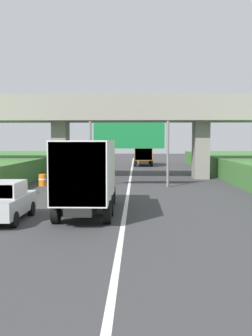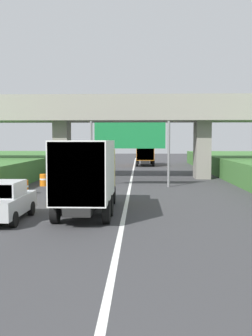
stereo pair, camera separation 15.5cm
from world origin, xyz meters
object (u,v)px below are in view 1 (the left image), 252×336
Objects in this scene: car_blue at (95,159)px; construction_barrel_3 at (0,198)px; truck_orange at (143,151)px; car_silver at (4,201)px; truck_yellow at (88,173)px; construction_barrel_4 at (23,187)px; overhead_highway_sign at (129,139)px; construction_barrel_5 at (42,180)px.

car_blue reaches higher than construction_barrel_3.
truck_orange reaches higher than car_silver.
truck_yellow is 1.78× the size of car_blue.
truck_yellow is at bearing 28.90° from car_silver.
truck_orange is 1.78× the size of car_silver.
construction_barrel_4 is at bearing -105.53° from truck_orange.
construction_barrel_4 is (-8.12, -29.20, -1.47)m from truck_orange.
car_blue is at bearing 86.72° from construction_barrel_4.
car_blue is 4.56× the size of construction_barrel_4.
construction_barrel_3 is at bearing 111.50° from car_silver.
car_silver is at bearing -99.94° from truck_orange.
overhead_highway_sign is 11.46m from construction_barrel_3.
construction_barrel_3 is at bearing -103.30° from truck_orange.
car_blue is at bearing 95.37° from truck_yellow.
truck_yellow is at bearing -84.63° from car_blue.
car_blue is (-3.29, 34.99, -1.08)m from truck_yellow.
construction_barrel_5 is (-6.52, 0.36, -3.06)m from overhead_highway_sign.
construction_barrel_4 is (-1.64, -28.58, -0.40)m from car_blue.
truck_yellow is 8.11× the size of construction_barrel_4.
construction_barrel_3 and construction_barrel_5 have the same top height.
truck_yellow is 12.13m from construction_barrel_5.
construction_barrel_5 is (-1.43, 12.90, -0.40)m from car_silver.
overhead_highway_sign is 6.53× the size of construction_barrel_4.
construction_barrel_4 is 1.00× the size of construction_barrel_5.
construction_barrel_5 is at bearing -93.61° from car_blue.
construction_barrel_4 is at bearing -93.28° from car_blue.
car_silver is at bearing -83.69° from construction_barrel_5.
car_silver is 4.56× the size of construction_barrel_5.
overhead_highway_sign is 25.02m from truck_orange.
car_blue is at bearing 87.38° from construction_barrel_3.
car_blue reaches higher than construction_barrel_4.
overhead_highway_sign is 24.96m from car_blue.
truck_yellow is at bearing -66.50° from construction_barrel_5.
construction_barrel_3 is (-8.00, -33.83, -1.47)m from truck_orange.
truck_orange is at bearing 76.70° from construction_barrel_3.
overhead_highway_sign is 0.81× the size of truck_orange.
truck_yellow is 5.33m from construction_barrel_3.
overhead_highway_sign is at bearing -93.36° from truck_orange.
car_silver is at bearing -79.37° from construction_barrel_4.
truck_orange is at bearing 86.64° from overhead_highway_sign.
truck_orange reaches higher than construction_barrel_4.
truck_orange is 8.11× the size of construction_barrel_4.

